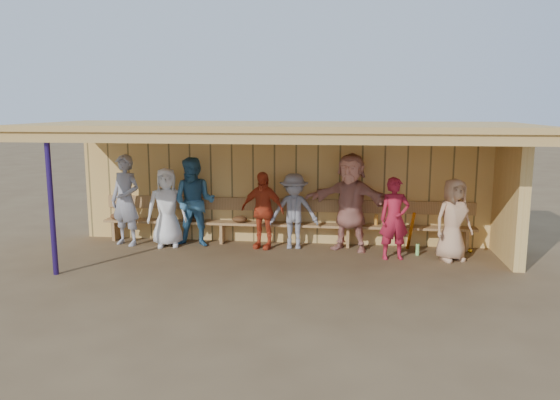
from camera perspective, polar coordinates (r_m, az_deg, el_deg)
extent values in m
plane|color=brown|center=(10.21, -0.24, -6.15)|extent=(90.00, 90.00, 0.00)
imported|color=#98969F|center=(11.47, -15.83, -0.02)|extent=(0.78, 0.64, 1.85)
imported|color=white|center=(11.19, -11.74, -0.75)|extent=(0.89, 0.70, 1.60)
imported|color=teal|center=(11.08, -8.93, -0.22)|extent=(0.91, 0.73, 1.80)
imported|color=#CF4221|center=(10.82, -1.85, -1.07)|extent=(0.97, 0.59, 1.54)
imported|color=gray|center=(10.80, 1.46, -1.18)|extent=(1.01, 0.63, 1.50)
imported|color=tan|center=(10.71, 7.36, -0.22)|extent=(1.86, 1.09, 1.92)
imported|color=#AB1B31|center=(10.24, 11.87, -1.92)|extent=(0.62, 0.46, 1.53)
imported|color=tan|center=(10.43, 17.66, -1.99)|extent=(0.87, 0.75, 1.52)
cube|color=#E8B863|center=(11.28, 0.61, 1.61)|extent=(8.60, 0.20, 2.40)
cube|color=#E8B863|center=(10.74, 22.91, 0.42)|extent=(0.20, 1.62, 2.40)
cube|color=tan|center=(9.83, -0.25, 7.72)|extent=(8.80, 3.20, 0.10)
cube|color=tan|center=(8.35, -1.54, 6.47)|extent=(8.80, 0.10, 0.18)
cube|color=tan|center=(10.97, -20.48, 6.60)|extent=(0.08, 3.00, 0.16)
cube|color=tan|center=(10.57, -15.87, 6.74)|extent=(0.08, 3.00, 0.16)
cube|color=tan|center=(10.24, -10.93, 6.85)|extent=(0.08, 3.00, 0.16)
cube|color=tan|center=(10.00, -5.70, 6.91)|extent=(0.08, 3.00, 0.16)
cube|color=tan|center=(9.83, -0.25, 6.91)|extent=(0.08, 3.00, 0.16)
cube|color=tan|center=(9.76, 5.33, 6.85)|extent=(0.08, 3.00, 0.16)
cube|color=tan|center=(9.78, 10.94, 6.72)|extent=(0.08, 3.00, 0.16)
cube|color=tan|center=(9.89, 16.48, 6.53)|extent=(0.08, 3.00, 0.16)
cube|color=tan|center=(10.09, 21.83, 6.29)|extent=(0.08, 3.00, 0.16)
cylinder|color=navy|center=(9.77, -22.79, -0.43)|extent=(0.09, 0.09, 2.40)
cube|color=tan|center=(11.13, 0.44, -2.56)|extent=(7.60, 0.32, 0.05)
cube|color=tan|center=(11.21, 0.53, -0.51)|extent=(7.60, 0.04, 0.26)
cube|color=tan|center=(12.11, -16.76, -3.05)|extent=(0.06, 0.29, 0.40)
cube|color=tan|center=(11.39, -6.04, -3.48)|extent=(0.06, 0.29, 0.40)
cube|color=tan|center=(11.11, 7.09, -3.84)|extent=(0.06, 0.29, 0.40)
cube|color=tan|center=(11.36, 18.83, -3.99)|extent=(0.06, 0.29, 0.40)
cylinder|color=orange|center=(10.95, 13.51, -3.17)|extent=(0.13, 0.41, 0.80)
sphere|color=gold|center=(11.22, 19.24, -5.03)|extent=(0.08, 0.08, 0.08)
ellipsoid|color=#593319|center=(11.98, -16.63, -1.64)|extent=(0.30, 0.24, 0.14)
ellipsoid|color=#593319|center=(11.45, -9.41, -1.87)|extent=(0.30, 0.24, 0.14)
ellipsoid|color=#593319|center=(11.20, -4.24, -2.02)|extent=(0.30, 0.24, 0.14)
cylinder|color=#A3CD66|center=(11.08, 6.82, -1.97)|extent=(0.07, 0.07, 0.22)
cylinder|color=gold|center=(11.10, 10.01, -2.03)|extent=(0.07, 0.07, 0.22)
cylinder|color=#8CDE6F|center=(10.74, 14.17, -5.04)|extent=(0.07, 0.07, 0.22)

